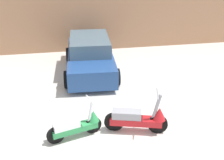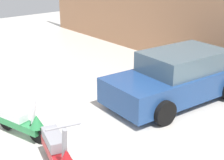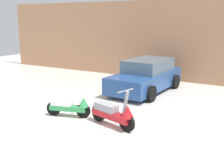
% 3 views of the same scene
% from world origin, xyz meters
% --- Properties ---
extents(scooter_front_left, '(1.33, 0.63, 0.95)m').
position_xyz_m(scooter_front_left, '(-0.89, 0.90, 0.34)').
color(scooter_front_left, black).
rests_on(scooter_front_left, ground_plane).
extents(scooter_front_right, '(1.53, 0.72, 1.09)m').
position_xyz_m(scooter_front_right, '(0.61, 0.85, 0.39)').
color(scooter_front_right, black).
rests_on(scooter_front_right, ground_plane).
extents(car_rear_left, '(1.99, 3.84, 1.27)m').
position_xyz_m(car_rear_left, '(-0.14, 4.80, 0.61)').
color(car_rear_left, navy).
rests_on(car_rear_left, ground_plane).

